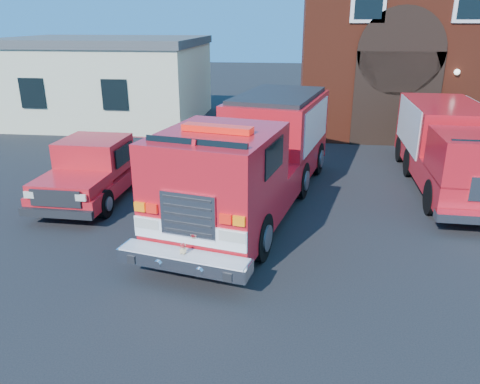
# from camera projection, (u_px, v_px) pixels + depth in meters

# --- Properties ---
(ground) EXTENTS (100.00, 100.00, 0.00)m
(ground) POSITION_uv_depth(u_px,v_px,m) (245.00, 221.00, 12.94)
(ground) COLOR black
(ground) RESTS_ON ground
(parking_stripe_near) EXTENTS (0.12, 3.00, 0.01)m
(parking_stripe_near) POSITION_uv_depth(u_px,v_px,m) (479.00, 218.00, 13.14)
(parking_stripe_near) COLOR yellow
(parking_stripe_near) RESTS_ON ground
(parking_stripe_mid) EXTENTS (0.12, 3.00, 0.01)m
(parking_stripe_mid) POSITION_uv_depth(u_px,v_px,m) (447.00, 183.00, 15.93)
(parking_stripe_mid) COLOR yellow
(parking_stripe_mid) RESTS_ON ground
(parking_stripe_far) EXTENTS (0.12, 3.00, 0.01)m
(parking_stripe_far) POSITION_uv_depth(u_px,v_px,m) (425.00, 158.00, 18.72)
(parking_stripe_far) COLOR yellow
(parking_stripe_far) RESTS_ON ground
(fire_station) EXTENTS (15.20, 10.20, 8.45)m
(fire_station) POSITION_uv_depth(u_px,v_px,m) (453.00, 40.00, 23.47)
(fire_station) COLOR maroon
(fire_station) RESTS_ON ground
(side_building) EXTENTS (10.20, 8.20, 4.35)m
(side_building) POSITION_uv_depth(u_px,v_px,m) (106.00, 79.00, 25.27)
(side_building) COLOR beige
(side_building) RESTS_ON ground
(fire_engine) EXTENTS (4.78, 10.13, 3.01)m
(fire_engine) POSITION_uv_depth(u_px,v_px,m) (256.00, 154.00, 13.60)
(fire_engine) COLOR black
(fire_engine) RESTS_ON ground
(pickup_truck) EXTENTS (2.19, 5.72, 1.85)m
(pickup_truck) POSITION_uv_depth(u_px,v_px,m) (100.00, 167.00, 14.73)
(pickup_truck) COLOR black
(pickup_truck) RESTS_ON ground
(secondary_truck) EXTENTS (2.71, 7.91, 2.54)m
(secondary_truck) POSITION_uv_depth(u_px,v_px,m) (451.00, 145.00, 15.24)
(secondary_truck) COLOR black
(secondary_truck) RESTS_ON ground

